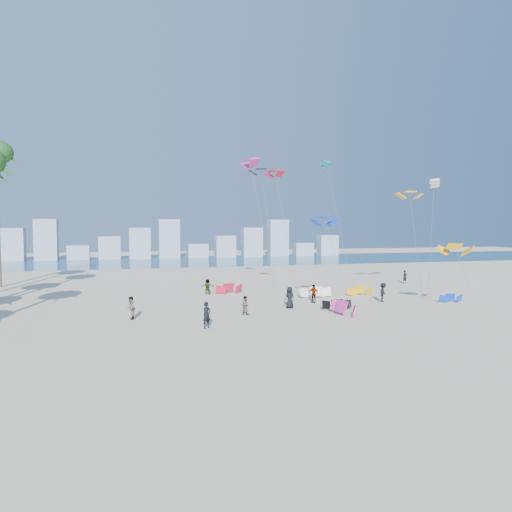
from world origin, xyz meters
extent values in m
plane|color=beige|center=(0.00, 0.00, 0.00)|extent=(220.00, 220.00, 0.00)
plane|color=navy|center=(0.00, 72.00, 0.01)|extent=(220.00, 220.00, 0.00)
imported|color=black|center=(-2.69, 8.21, 0.94)|extent=(0.82, 0.75, 1.87)
imported|color=gray|center=(1.13, 12.57, 0.76)|extent=(0.94, 0.92, 1.53)
imported|color=black|center=(5.61, 14.46, 0.94)|extent=(1.04, 0.81, 1.88)
imported|color=gray|center=(8.71, 16.67, 0.87)|extent=(0.98, 1.05, 1.73)
imported|color=black|center=(15.21, 15.45, 0.90)|extent=(1.30, 1.30, 1.80)
imported|color=gray|center=(0.14, 24.65, 0.81)|extent=(1.57, 1.11, 1.63)
imported|color=black|center=(25.34, 27.85, 0.81)|extent=(0.65, 0.50, 1.61)
imported|color=gray|center=(-7.77, 12.83, 0.89)|extent=(0.73, 0.91, 1.78)
cylinder|color=#595959|center=(8.68, 11.23, 3.92)|extent=(0.27, 5.20, 7.86)
cylinder|color=#595959|center=(7.02, 19.54, 6.29)|extent=(1.51, 3.19, 12.59)
cylinder|color=#595959|center=(20.73, 18.72, 5.37)|extent=(1.30, 4.70, 10.75)
cylinder|color=#595959|center=(6.30, 25.57, 7.18)|extent=(2.21, 2.29, 14.36)
cylinder|color=#595959|center=(17.98, 31.50, 7.63)|extent=(2.22, 3.27, 15.26)
cylinder|color=#595959|center=(18.61, 8.15, 2.72)|extent=(0.21, 3.19, 5.45)
cylinder|color=#595959|center=(8.99, 32.17, 7.13)|extent=(0.70, 4.37, 14.26)
cylinder|color=#595959|center=(21.35, 16.99, 5.92)|extent=(2.78, 3.39, 11.86)
cube|color=#9EADBF|center=(-29.60, 82.00, 3.30)|extent=(4.40, 3.00, 6.60)
cube|color=#9EADBF|center=(-23.40, 82.00, 4.20)|extent=(4.40, 3.00, 8.40)
cube|color=#9EADBF|center=(-17.20, 82.00, 1.50)|extent=(4.40, 3.00, 3.00)
cube|color=#9EADBF|center=(-11.00, 82.00, 2.40)|extent=(4.40, 3.00, 4.80)
cube|color=#9EADBF|center=(-4.80, 82.00, 3.30)|extent=(4.40, 3.00, 6.60)
cube|color=#9EADBF|center=(1.40, 82.00, 4.20)|extent=(4.40, 3.00, 8.40)
cube|color=#9EADBF|center=(7.60, 82.00, 1.50)|extent=(4.40, 3.00, 3.00)
cube|color=#9EADBF|center=(13.80, 82.00, 2.40)|extent=(4.40, 3.00, 4.80)
cube|color=#9EADBF|center=(20.00, 82.00, 3.30)|extent=(4.40, 3.00, 6.60)
cube|color=#9EADBF|center=(26.20, 82.00, 4.20)|extent=(4.40, 3.00, 8.40)
cube|color=#9EADBF|center=(32.40, 82.00, 1.50)|extent=(4.40, 3.00, 3.00)
cube|color=#9EADBF|center=(38.60, 82.00, 2.40)|extent=(4.40, 3.00, 4.80)
camera|label=1|loc=(-8.25, -25.28, 7.24)|focal=34.29mm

